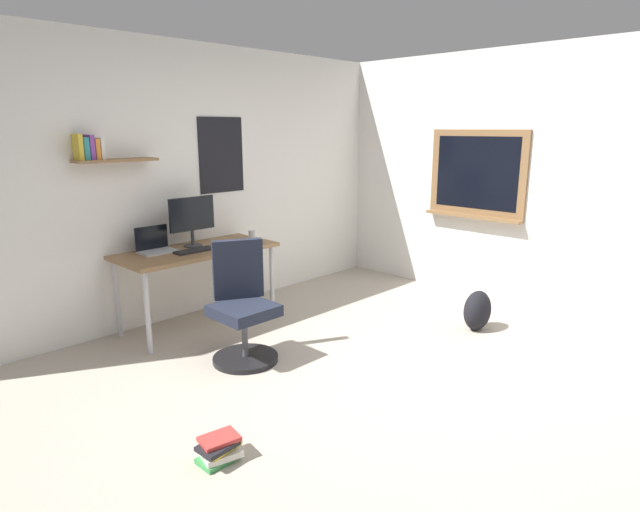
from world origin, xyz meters
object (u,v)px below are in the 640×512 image
(keyboard, at_px, (195,251))
(computer_mouse, at_px, (221,245))
(coffee_mug, at_px, (252,235))
(office_chair, at_px, (242,310))
(monitor_primary, at_px, (192,218))
(backpack, at_px, (477,310))
(book_stack_on_floor, at_px, (219,449))
(desk, at_px, (197,257))
(laptop, at_px, (155,246))

(keyboard, relative_size, computer_mouse, 3.56)
(coffee_mug, bearing_deg, office_chair, -132.67)
(monitor_primary, xyz_separation_m, coffee_mug, (0.58, -0.14, -0.22))
(backpack, bearing_deg, keyboard, 134.35)
(computer_mouse, relative_size, backpack, 0.28)
(office_chair, height_order, backpack, office_chair)
(coffee_mug, relative_size, book_stack_on_floor, 0.36)
(keyboard, xyz_separation_m, backpack, (1.79, -1.84, -0.56))
(monitor_primary, height_order, computer_mouse, monitor_primary)
(office_chair, xyz_separation_m, monitor_primary, (0.20, 0.99, 0.60))
(desk, distance_m, backpack, 2.62)
(laptop, height_order, backpack, laptop)
(monitor_primary, distance_m, backpack, 2.76)
(laptop, relative_size, book_stack_on_floor, 1.22)
(office_chair, bearing_deg, backpack, -28.72)
(computer_mouse, bearing_deg, office_chair, -114.96)
(office_chair, distance_m, backpack, 2.16)
(office_chair, xyz_separation_m, laptop, (-0.16, 1.04, 0.38))
(book_stack_on_floor, bearing_deg, keyboard, 60.30)
(desk, bearing_deg, coffee_mug, -3.03)
(monitor_primary, bearing_deg, desk, -108.54)
(office_chair, xyz_separation_m, computer_mouse, (0.37, 0.80, 0.35))
(computer_mouse, distance_m, book_stack_on_floor, 2.32)
(monitor_primary, height_order, coffee_mug, monitor_primary)
(monitor_primary, distance_m, computer_mouse, 0.36)
(computer_mouse, bearing_deg, coffee_mug, 6.92)
(keyboard, height_order, coffee_mug, coffee_mug)
(monitor_primary, xyz_separation_m, book_stack_on_floor, (-1.13, -1.99, -0.94))
(desk, xyz_separation_m, coffee_mug, (0.62, -0.03, 0.12))
(desk, relative_size, book_stack_on_floor, 5.68)
(desk, xyz_separation_m, monitor_primary, (0.04, 0.11, 0.34))
(laptop, distance_m, keyboard, 0.35)
(laptop, bearing_deg, keyboard, -43.42)
(desk, height_order, monitor_primary, monitor_primary)
(laptop, bearing_deg, monitor_primary, -7.63)
(office_chair, xyz_separation_m, backpack, (1.89, -1.03, -0.22))
(office_chair, bearing_deg, laptop, 98.69)
(office_chair, height_order, laptop, laptop)
(desk, bearing_deg, backpack, -48.08)
(keyboard, distance_m, book_stack_on_floor, 2.18)
(coffee_mug, bearing_deg, computer_mouse, -173.08)
(keyboard, bearing_deg, office_chair, -96.62)
(coffee_mug, bearing_deg, monitor_primary, 166.50)
(backpack, bearing_deg, office_chair, 151.28)
(desk, bearing_deg, book_stack_on_floor, -120.27)
(desk, height_order, office_chair, office_chair)
(computer_mouse, height_order, backpack, computer_mouse)
(book_stack_on_floor, bearing_deg, laptop, 69.20)
(coffee_mug, xyz_separation_m, book_stack_on_floor, (-1.72, -1.85, -0.71))
(desk, bearing_deg, monitor_primary, 71.46)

